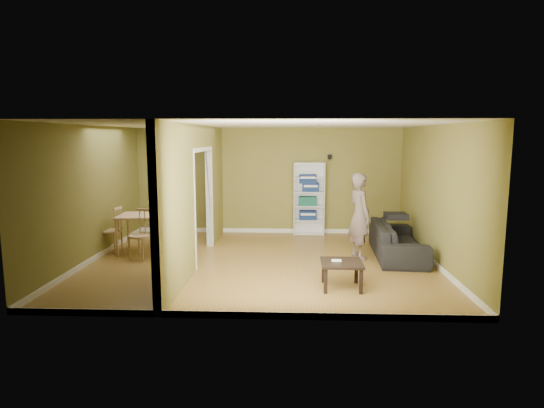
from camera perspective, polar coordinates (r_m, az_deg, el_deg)
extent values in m
plane|color=olive|center=(8.77, -1.37, -7.31)|extent=(6.50, 6.50, 0.00)
plane|color=white|center=(8.45, -1.43, 9.92)|extent=(6.50, 6.50, 0.00)
plane|color=olive|center=(11.24, -0.48, 2.91)|extent=(6.50, 0.00, 6.50)
plane|color=olive|center=(5.81, -3.19, -2.28)|extent=(6.50, 0.00, 6.50)
plane|color=olive|center=(9.31, -21.79, 1.17)|extent=(0.00, 5.50, 5.50)
plane|color=olive|center=(8.91, 19.94, 0.97)|extent=(0.00, 5.50, 5.50)
cube|color=black|center=(11.17, 7.25, 5.89)|extent=(0.10, 0.10, 0.10)
imported|color=black|center=(9.46, 15.45, -3.77)|extent=(2.32, 1.11, 0.86)
imported|color=slate|center=(9.04, 10.94, -0.54)|extent=(0.87, 0.77, 1.99)
cube|color=white|center=(11.08, 2.79, 0.66)|extent=(0.02, 0.33, 1.77)
cube|color=white|center=(11.11, 6.53, 0.64)|extent=(0.02, 0.33, 1.77)
cube|color=white|center=(11.24, 4.63, 0.76)|extent=(0.75, 0.02, 1.77)
cube|color=white|center=(11.24, 4.61, -3.72)|extent=(0.71, 0.33, 0.02)
cube|color=white|center=(11.17, 4.63, -1.99)|extent=(0.71, 0.33, 0.02)
cube|color=white|center=(11.12, 4.65, -0.23)|extent=(0.71, 0.33, 0.02)
cube|color=white|center=(11.07, 4.67, 1.54)|extent=(0.71, 0.33, 0.02)
cube|color=white|center=(11.03, 4.69, 3.32)|extent=(0.71, 0.33, 0.02)
cube|color=white|center=(11.01, 4.71, 5.12)|extent=(0.71, 0.33, 0.02)
cube|color=navy|center=(11.15, 4.52, -1.40)|extent=(0.42, 0.27, 0.21)
cube|color=#146044|center=(11.10, 4.49, 0.38)|extent=(0.43, 0.28, 0.22)
cube|color=navy|center=(11.06, 4.86, 2.11)|extent=(0.39, 0.26, 0.20)
cube|color=navy|center=(11.04, 4.52, 3.20)|extent=(0.41, 0.27, 0.21)
cube|color=black|center=(7.30, 8.75, -7.33)|extent=(0.64, 0.64, 0.04)
cube|color=black|center=(7.08, 6.77, -9.60)|extent=(0.05, 0.05, 0.39)
cube|color=black|center=(7.14, 11.12, -9.54)|extent=(0.05, 0.05, 0.39)
cube|color=black|center=(7.59, 6.46, -8.35)|extent=(0.05, 0.05, 0.39)
cube|color=black|center=(7.65, 10.51, -8.32)|extent=(0.05, 0.05, 0.39)
cube|color=white|center=(7.30, 8.09, -7.02)|extent=(0.15, 0.04, 0.03)
cube|color=tan|center=(9.72, -15.09, -1.42)|extent=(1.26, 0.84, 0.04)
cylinder|color=tan|center=(9.65, -18.93, -4.04)|extent=(0.05, 0.05, 0.75)
cylinder|color=tan|center=(9.29, -12.27, -4.24)|extent=(0.05, 0.05, 0.75)
cylinder|color=tan|center=(10.32, -17.46, -3.18)|extent=(0.05, 0.05, 0.75)
cylinder|color=tan|center=(9.99, -11.22, -3.33)|extent=(0.05, 0.05, 0.75)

